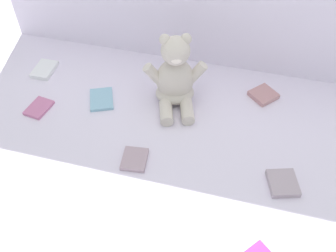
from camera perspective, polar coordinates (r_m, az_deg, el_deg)
name	(u,v)px	position (r m, az deg, el deg)	size (l,w,h in m)	color
ground_plane	(179,126)	(1.37, 1.68, 0.03)	(3.20, 3.20, 0.00)	silver
teddy_bear	(175,79)	(1.40, 1.10, 7.27)	(0.24, 0.24, 0.29)	beige
book_case_0	(283,183)	(1.26, 17.17, -8.35)	(0.09, 0.10, 0.02)	#A2929C
book_case_1	(102,99)	(1.48, -10.14, 4.06)	(0.09, 0.12, 0.01)	#82B5CB
book_case_2	(39,108)	(1.51, -19.16, 2.65)	(0.07, 0.10, 0.01)	#C16B96
book_case_3	(135,159)	(1.27, -5.14, -5.08)	(0.08, 0.09, 0.02)	#A48A96
book_case_4	(44,69)	(1.68, -18.39, 8.21)	(0.08, 0.12, 0.02)	white
book_case_5	(263,95)	(1.52, 14.40, 4.64)	(0.09, 0.09, 0.02)	tan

